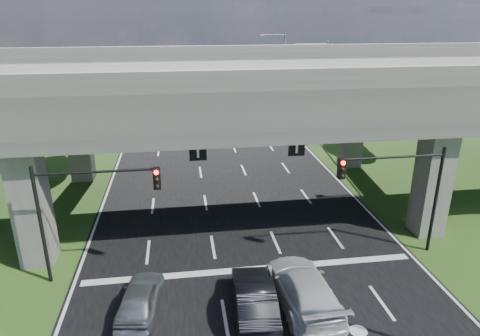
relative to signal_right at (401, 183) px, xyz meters
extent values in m
plane|color=#2B4B18|center=(-7.82, -3.94, -4.19)|extent=(160.00, 160.00, 0.00)
cube|color=black|center=(-7.82, 6.06, -4.17)|extent=(18.00, 120.00, 0.03)
cube|color=#3C3936|center=(-7.82, 8.06, 3.81)|extent=(80.00, 15.00, 2.00)
cube|color=#5D5A55|center=(-7.82, 0.81, 5.31)|extent=(80.00, 0.50, 1.00)
cube|color=#5D5A55|center=(-7.82, 15.31, 5.31)|extent=(80.00, 0.50, 1.00)
cube|color=#5D5A55|center=(-18.82, 2.06, -0.69)|extent=(1.60, 1.60, 7.00)
cube|color=#5D5A55|center=(-18.82, 14.06, -0.69)|extent=(1.60, 1.60, 7.00)
cube|color=#5D5A55|center=(3.18, 2.06, -0.69)|extent=(1.60, 1.60, 7.00)
cube|color=#5D5A55|center=(3.18, 14.06, -0.69)|extent=(1.60, 1.60, 7.00)
cube|color=black|center=(-10.32, 1.06, 1.81)|extent=(0.85, 0.06, 0.85)
cube|color=black|center=(-5.32, 1.06, 1.81)|extent=(0.85, 0.06, 0.85)
cylinder|color=black|center=(2.18, 0.06, -1.19)|extent=(0.18, 0.18, 6.00)
cylinder|color=black|center=(-0.57, 0.06, 1.41)|extent=(5.50, 0.12, 0.12)
cube|color=black|center=(-3.32, -0.12, 1.01)|extent=(0.35, 0.28, 1.05)
sphere|color=#FF0C05|center=(-3.32, -0.28, 1.36)|extent=(0.22, 0.22, 0.22)
cylinder|color=black|center=(-17.82, 0.06, -1.19)|extent=(0.18, 0.18, 6.00)
cylinder|color=black|center=(-15.07, 0.06, 1.41)|extent=(5.50, 0.12, 0.12)
cube|color=black|center=(-12.32, -0.12, 1.01)|extent=(0.35, 0.28, 1.05)
sphere|color=#FF0C05|center=(-12.32, -0.28, 1.36)|extent=(0.22, 0.22, 0.22)
cylinder|color=gray|center=(2.68, 20.06, 0.81)|extent=(0.16, 0.16, 10.00)
cylinder|color=gray|center=(1.18, 20.06, 5.51)|extent=(3.00, 0.10, 0.10)
cube|color=gray|center=(-0.32, 20.06, 5.41)|extent=(0.60, 0.25, 0.18)
cylinder|color=gray|center=(2.68, 36.06, 0.81)|extent=(0.16, 0.16, 10.00)
cylinder|color=gray|center=(1.18, 36.06, 5.51)|extent=(3.00, 0.10, 0.10)
cube|color=gray|center=(-0.32, 36.06, 5.41)|extent=(0.60, 0.25, 0.18)
cylinder|color=black|center=(-21.82, 22.06, -2.54)|extent=(0.36, 0.36, 3.30)
sphere|color=#1D4B14|center=(-21.82, 22.06, 0.46)|extent=(4.50, 4.50, 4.50)
sphere|color=#1D4B14|center=(-21.42, 21.76, 1.81)|extent=(3.60, 3.60, 3.60)
sphere|color=#1D4B14|center=(-22.12, 22.46, -0.44)|extent=(3.30, 3.30, 3.30)
cylinder|color=black|center=(-24.82, 30.06, -2.76)|extent=(0.36, 0.36, 2.86)
sphere|color=#1D4B14|center=(-24.82, 30.06, -0.16)|extent=(3.90, 3.90, 3.90)
sphere|color=#1D4B14|center=(-24.42, 29.76, 1.01)|extent=(3.12, 3.12, 3.12)
sphere|color=#1D4B14|center=(-25.12, 30.46, -0.94)|extent=(2.86, 2.86, 2.86)
cylinder|color=black|center=(-20.82, 38.06, -2.43)|extent=(0.36, 0.36, 3.52)
sphere|color=#1D4B14|center=(-20.82, 38.06, 0.77)|extent=(4.80, 4.80, 4.80)
sphere|color=#1D4B14|center=(-20.42, 37.76, 2.21)|extent=(3.84, 3.84, 3.84)
sphere|color=#1D4B14|center=(-21.12, 38.46, -0.19)|extent=(3.52, 3.52, 3.52)
cylinder|color=black|center=(5.18, 24.06, -2.65)|extent=(0.36, 0.36, 3.08)
sphere|color=#1D4B14|center=(5.18, 24.06, 0.15)|extent=(4.20, 4.20, 4.20)
sphere|color=#1D4B14|center=(5.58, 23.76, 1.41)|extent=(3.36, 3.36, 3.36)
sphere|color=#1D4B14|center=(4.88, 24.46, -0.69)|extent=(3.08, 3.08, 3.08)
cylinder|color=black|center=(8.18, 32.06, -2.76)|extent=(0.36, 0.36, 2.86)
sphere|color=#1D4B14|center=(8.18, 32.06, -0.16)|extent=(3.90, 3.90, 3.90)
sphere|color=#1D4B14|center=(8.58, 31.76, 1.01)|extent=(3.12, 3.12, 3.12)
sphere|color=#1D4B14|center=(7.88, 32.46, -0.94)|extent=(2.86, 2.86, 2.86)
cylinder|color=black|center=(4.18, 40.06, -2.54)|extent=(0.36, 0.36, 3.30)
sphere|color=#1D4B14|center=(4.18, 40.06, 0.46)|extent=(4.50, 4.50, 4.50)
sphere|color=#1D4B14|center=(4.58, 39.76, 1.81)|extent=(3.60, 3.60, 3.60)
sphere|color=#1D4B14|center=(3.88, 40.46, -0.44)|extent=(3.30, 3.30, 3.30)
imported|color=#A7ABAE|center=(-13.22, -2.96, -3.45)|extent=(2.21, 4.32, 1.41)
imported|color=black|center=(-8.33, -3.84, -3.36)|extent=(1.97, 4.92, 1.59)
imported|color=silver|center=(-6.02, -3.55, -3.31)|extent=(2.65, 5.93, 1.69)
camera|label=1|loc=(-11.17, -18.99, 8.35)|focal=32.00mm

